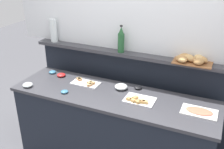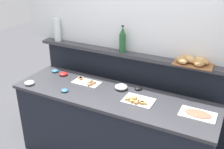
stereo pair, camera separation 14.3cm
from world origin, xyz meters
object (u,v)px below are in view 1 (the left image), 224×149
glass_bowl_medium (121,87)px  condiment_bowl_cream (138,88)px  condiment_bowl_teal (53,72)px  condiment_bowl_red (64,92)px  cold_cuts_platter (199,112)px  sandwich_platter_rear (139,100)px  water_carafe (54,30)px  wine_bottle_green (121,40)px  sandwich_platter_front (86,83)px  glass_bowl_large (28,85)px  bread_basket (190,59)px  condiment_bowl_dark (61,75)px

glass_bowl_medium → condiment_bowl_cream: glass_bowl_medium is taller
condiment_bowl_teal → condiment_bowl_red: bearing=-41.4°
cold_cuts_platter → condiment_bowl_teal: 1.83m
sandwich_platter_rear → condiment_bowl_red: size_ratio=3.89×
condiment_bowl_red → water_carafe: water_carafe is taller
condiment_bowl_red → wine_bottle_green: size_ratio=0.26×
sandwich_platter_front → glass_bowl_large: size_ratio=2.91×
glass_bowl_large → bread_basket: 1.82m
sandwich_platter_rear → condiment_bowl_red: bearing=-168.3°
glass_bowl_large → wine_bottle_green: wine_bottle_green is taller
cold_cuts_platter → bread_basket: bearing=116.2°
condiment_bowl_cream → condiment_bowl_dark: bearing=-175.6°
cold_cuts_platter → condiment_bowl_teal: condiment_bowl_teal is taller
sandwich_platter_rear → wine_bottle_green: bearing=131.6°
condiment_bowl_dark → wine_bottle_green: size_ratio=0.33×
sandwich_platter_rear → glass_bowl_medium: glass_bowl_medium is taller
sandwich_platter_front → condiment_bowl_teal: bearing=171.0°
glass_bowl_medium → condiment_bowl_red: 0.63m
glass_bowl_medium → condiment_bowl_dark: bearing=179.5°
condiment_bowl_red → water_carafe: size_ratio=0.28×
cold_cuts_platter → glass_bowl_large: bearing=-172.5°
cold_cuts_platter → wine_bottle_green: size_ratio=1.07×
cold_cuts_platter → wine_bottle_green: (-0.98, 0.40, 0.47)m
glass_bowl_medium → wine_bottle_green: (-0.11, 0.26, 0.46)m
glass_bowl_medium → condiment_bowl_red: glass_bowl_medium is taller
bread_basket → water_carafe: 1.73m
condiment_bowl_teal → water_carafe: bearing=112.8°
glass_bowl_large → bread_basket: bread_basket is taller
sandwich_platter_rear → water_carafe: water_carafe is taller
sandwich_platter_rear → wine_bottle_green: size_ratio=1.00×
condiment_bowl_cream → water_carafe: bearing=171.1°
sandwich_platter_front → condiment_bowl_cream: (0.60, 0.13, 0.00)m
wine_bottle_green → condiment_bowl_dark: bearing=-159.8°
glass_bowl_large → condiment_bowl_cream: size_ratio=1.35×
glass_bowl_medium → glass_bowl_large: bearing=-158.9°
cold_cuts_platter → water_carafe: bearing=167.9°
condiment_bowl_cream → bread_basket: size_ratio=0.21×
condiment_bowl_cream → condiment_bowl_teal: condiment_bowl_teal is taller
glass_bowl_medium → condiment_bowl_teal: 0.96m
condiment_bowl_cream → condiment_bowl_red: bearing=-149.2°
glass_bowl_medium → water_carafe: 1.18m
bread_basket → water_carafe: (-1.73, 0.02, 0.11)m
cold_cuts_platter → wine_bottle_green: 1.16m
cold_cuts_platter → bread_basket: bread_basket is taller
bread_basket → water_carafe: water_carafe is taller
wine_bottle_green → cold_cuts_platter: bearing=-22.2°
condiment_bowl_teal → glass_bowl_medium: bearing=-2.4°
condiment_bowl_red → bread_basket: bearing=26.0°
glass_bowl_medium → condiment_bowl_red: bearing=-147.6°
glass_bowl_large → glass_bowl_medium: (0.99, 0.38, 0.01)m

